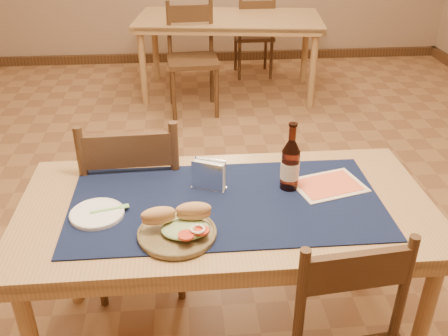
{
  "coord_description": "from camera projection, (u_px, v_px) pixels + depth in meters",
  "views": [
    {
      "loc": [
        -0.15,
        -2.41,
        1.81
      ],
      "look_at": [
        0.0,
        -0.7,
        0.85
      ],
      "focal_mm": 40.0,
      "sensor_mm": 36.0,
      "label": 1
    }
  ],
  "objects": [
    {
      "name": "main_table",
      "position": [
        226.0,
        221.0,
        1.97
      ],
      "size": [
        1.6,
        0.8,
        0.75
      ],
      "color": "#A07F4B",
      "rests_on": "ground"
    },
    {
      "name": "placemat",
      "position": [
        226.0,
        202.0,
        1.93
      ],
      "size": [
        1.2,
        0.6,
        0.01
      ],
      "primitive_type": "cube",
      "color": "#0E1435",
      "rests_on": "main_table"
    },
    {
      "name": "baseboard",
      "position": [
        214.0,
        228.0,
        2.97
      ],
      "size": [
        6.0,
        7.0,
        0.1
      ],
      "color": "#482D19",
      "rests_on": "ground"
    },
    {
      "name": "back_table",
      "position": [
        229.0,
        26.0,
        4.77
      ],
      "size": [
        1.83,
        1.08,
        0.75
      ],
      "color": "#A07F4B",
      "rests_on": "ground"
    },
    {
      "name": "chair_main_far",
      "position": [
        136.0,
        200.0,
        2.39
      ],
      "size": [
        0.47,
        0.47,
        0.97
      ],
      "color": "#482D19",
      "rests_on": "ground"
    },
    {
      "name": "chair_back_near",
      "position": [
        192.0,
        57.0,
        4.46
      ],
      "size": [
        0.47,
        0.47,
        0.96
      ],
      "color": "#482D19",
      "rests_on": "ground"
    },
    {
      "name": "chair_back_far",
      "position": [
        254.0,
        35.0,
        5.32
      ],
      "size": [
        0.41,
        0.41,
        0.87
      ],
      "color": "#482D19",
      "rests_on": "ground"
    },
    {
      "name": "sandwich_plate",
      "position": [
        179.0,
        228.0,
        1.73
      ],
      "size": [
        0.28,
        0.28,
        0.11
      ],
      "color": "brown",
      "rests_on": "placemat"
    },
    {
      "name": "side_plate",
      "position": [
        97.0,
        213.0,
        1.84
      ],
      "size": [
        0.2,
        0.2,
        0.02
      ],
      "color": "white",
      "rests_on": "placemat"
    },
    {
      "name": "fork",
      "position": [
        113.0,
        209.0,
        1.86
      ],
      "size": [
        0.14,
        0.05,
        0.0
      ],
      "color": "#80CE71",
      "rests_on": "side_plate"
    },
    {
      "name": "beer_bottle",
      "position": [
        290.0,
        165.0,
        1.97
      ],
      "size": [
        0.08,
        0.08,
        0.28
      ],
      "color": "#41150B",
      "rests_on": "placemat"
    },
    {
      "name": "napkin_holder",
      "position": [
        209.0,
        175.0,
        1.99
      ],
      "size": [
        0.15,
        0.1,
        0.12
      ],
      "color": "silver",
      "rests_on": "placemat"
    },
    {
      "name": "menu_card",
      "position": [
        328.0,
        185.0,
        2.03
      ],
      "size": [
        0.32,
        0.27,
        0.01
      ],
      "color": "beige",
      "rests_on": "placemat"
    }
  ]
}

